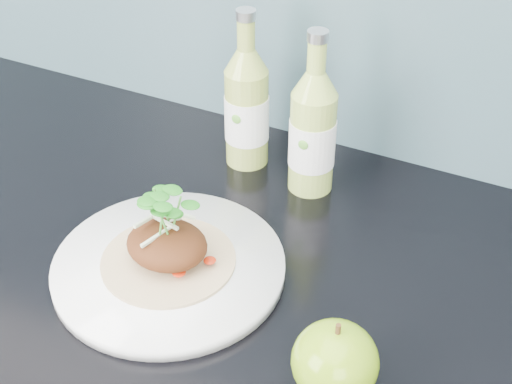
# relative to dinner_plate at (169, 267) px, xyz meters

# --- Properties ---
(dinner_plate) EXTENTS (0.34, 0.34, 0.02)m
(dinner_plate) POSITION_rel_dinner_plate_xyz_m (0.00, 0.00, 0.00)
(dinner_plate) COLOR white
(dinner_plate) RESTS_ON kitchen_counter
(pork_taco) EXTENTS (0.15, 0.15, 0.10)m
(pork_taco) POSITION_rel_dinner_plate_xyz_m (-0.00, -0.00, 0.04)
(pork_taco) COLOR tan
(pork_taco) RESTS_ON dinner_plate
(green_apple) EXTENTS (0.09, 0.09, 0.09)m
(green_apple) POSITION_rel_dinner_plate_xyz_m (0.23, -0.07, 0.03)
(green_apple) COLOR #659A10
(green_apple) RESTS_ON kitchen_counter
(cider_bottle_left) EXTENTS (0.07, 0.07, 0.22)m
(cider_bottle_left) POSITION_rel_dinner_plate_xyz_m (-0.03, 0.24, 0.08)
(cider_bottle_left) COLOR #97AA47
(cider_bottle_left) RESTS_ON kitchen_counter
(cider_bottle_right) EXTENTS (0.06, 0.06, 0.22)m
(cider_bottle_right) POSITION_rel_dinner_plate_xyz_m (0.08, 0.23, 0.08)
(cider_bottle_right) COLOR #A1BD4F
(cider_bottle_right) RESTS_ON kitchen_counter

